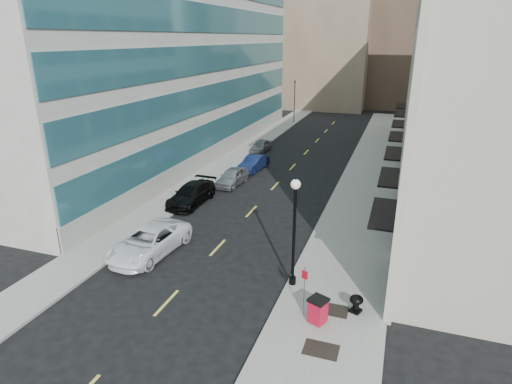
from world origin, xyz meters
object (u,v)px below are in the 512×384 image
Objects in this scene: car_blue_sedan at (254,163)px; sign_post at (304,285)px; lamppost at (294,223)px; car_grey_sedan at (261,146)px; car_black_pickup at (191,194)px; urn_planter at (356,302)px; car_silver_sedan at (232,177)px; car_white_van at (149,242)px; trash_bin at (318,310)px; traffic_signal at (295,83)px.

car_blue_sedan is 22.80m from sign_post.
car_grey_sedan is at bearing 111.83° from lamppost.
car_black_pickup is 16.72m from urn_planter.
car_white_van is at bearing -86.66° from car_silver_sedan.
car_grey_sedan is at bearing 130.53° from sign_post.
car_black_pickup is 4.32× the size of trash_bin.
car_silver_sedan is 4.60m from car_blue_sedan.
car_silver_sedan reaches higher than trash_bin.
car_blue_sedan is at bearing 94.72° from car_white_van.
urn_planter is (1.50, 1.31, -0.13)m from trash_bin.
car_blue_sedan is at bearing 88.55° from car_silver_sedan.
urn_planter is at bearing -52.30° from car_blue_sedan.
car_silver_sedan reaches higher than car_grey_sedan.
car_white_van is 17.65m from car_blue_sedan.
urn_planter is (13.40, -26.57, 0.02)m from car_grey_sedan.
car_white_van reaches higher than car_black_pickup.
trash_bin is 1.19m from sign_post.
traffic_signal reaches higher than car_white_van.
car_black_pickup reaches higher than car_grey_sedan.
car_grey_sedan is at bearing 136.17° from trash_bin.
lamppost is 4.55m from urn_planter.
lamppost is 2.35× the size of sign_post.
traffic_signal is at bearing 92.89° from car_black_pickup.
traffic_signal is at bearing 107.77° from urn_planter.
urn_planter is at bearing 43.04° from sign_post.
sign_post is at bearing -65.00° from lamppost.
car_grey_sedan is 30.31m from trash_bin.
car_blue_sedan is at bearing -73.29° from car_grey_sedan.
lamppost is at bearing 1.10° from car_white_van.
car_grey_sedan is 29.76m from urn_planter.
car_black_pickup is 2.16× the size of sign_post.
sign_post is at bearing 179.81° from trash_bin.
traffic_signal is 1.66× the size of car_silver_sedan.
car_silver_sedan reaches higher than urn_planter.
car_black_pickup is 1.36× the size of car_grey_sedan.
lamppost is (8.70, -0.65, 2.70)m from car_white_van.
car_white_van is at bearing -83.93° from car_blue_sedan.
car_white_van is 1.35× the size of car_silver_sedan.
sign_post is (9.60, -20.66, 1.00)m from car_blue_sedan.
car_white_van is at bearing -83.05° from car_grey_sedan.
car_grey_sedan is (0.00, 16.57, -0.10)m from car_black_pickup.
sign_post reaches higher than car_blue_sedan.
car_white_van is 11.01m from trash_bin.
car_white_van is at bearing -174.44° from trash_bin.
urn_planter is (12.00, -2.00, -0.12)m from car_white_van.
lamppost is (10.10, -25.22, 2.84)m from car_grey_sedan.
car_white_van reaches higher than urn_planter.
car_silver_sedan is at bearing -80.05° from car_grey_sedan.
sign_post is at bearing -58.36° from car_blue_sedan.
lamppost is at bearing 147.17° from trash_bin.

